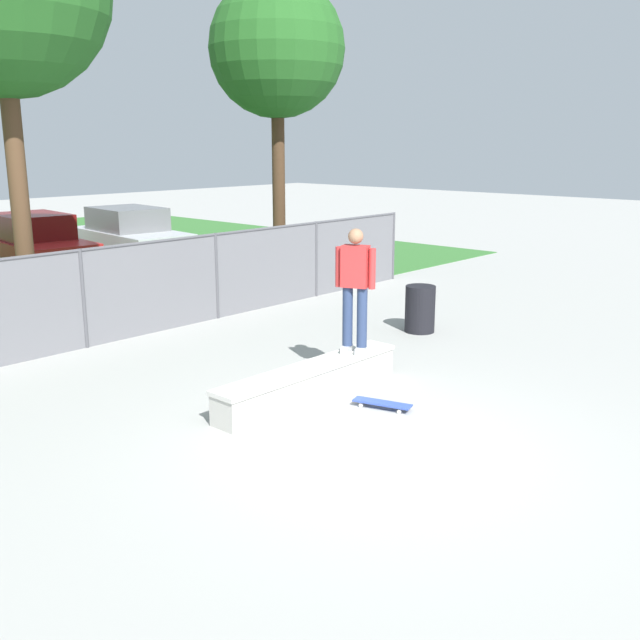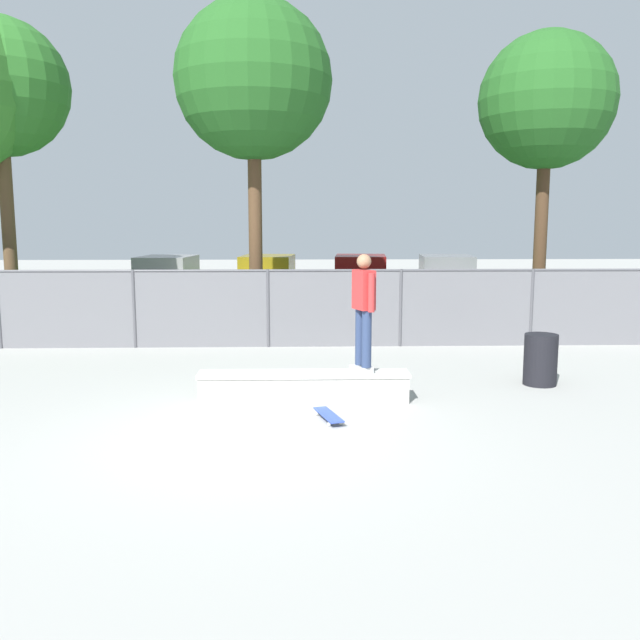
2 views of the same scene
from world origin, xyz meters
name	(u,v)px [view 1 (image 1 of 2)]	position (x,y,z in m)	size (l,w,h in m)	color
ground_plane	(371,447)	(0.00, 0.00, 0.00)	(80.00, 80.00, 0.00)	#9E9E99
concrete_ledge	(310,382)	(0.76, 1.69, 0.24)	(3.26, 0.49, 0.47)	#B7B5AD
skateboarder	(355,285)	(1.67, 1.66, 1.47)	(0.38, 0.56, 1.82)	beige
skateboard	(382,403)	(1.10, 0.69, 0.07)	(0.42, 0.82, 0.09)	#334CB2
chainlink_fence	(83,294)	(0.00, 6.29, 0.94)	(17.67, 0.07, 1.73)	#4C4C51
tree_far	(277,50)	(6.74, 8.37, 5.63)	(3.30, 3.30, 7.32)	#47301E
car_red	(34,246)	(2.67, 13.38, 0.84)	(2.31, 4.35, 1.66)	#B21E1E
car_silver	(130,236)	(5.43, 13.15, 0.84)	(2.31, 4.35, 1.66)	#B7BABF
trash_bin	(420,309)	(4.80, 2.66, 0.44)	(0.56, 0.56, 0.87)	black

